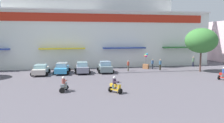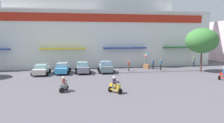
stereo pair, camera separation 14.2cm
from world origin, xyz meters
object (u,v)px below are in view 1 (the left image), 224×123
at_px(plaza_tree_1, 201,41).
at_px(parked_car_3, 105,67).
at_px(pedestrian_0, 152,63).
at_px(parked_car_1, 62,68).
at_px(scooter_rider_1, 64,85).
at_px(scooter_rider_3, 224,75).
at_px(scooter_rider_5, 115,86).
at_px(parked_car_0, 41,70).
at_px(pedestrian_2, 160,64).
at_px(pedestrian_4, 193,61).
at_px(pedestrian_3, 128,65).
at_px(balloon_vendor_cart, 146,63).
at_px(parked_car_2, 82,68).

relative_size(plaza_tree_1, parked_car_3, 1.54).
height_order(plaza_tree_1, pedestrian_0, plaza_tree_1).
bearing_deg(parked_car_1, scooter_rider_1, -88.55).
distance_m(parked_car_1, parked_car_3, 6.16).
bearing_deg(scooter_rider_3, plaza_tree_1, 81.40).
xyz_separation_m(scooter_rider_5, pedestrian_0, (9.21, 14.45, 0.25)).
xyz_separation_m(parked_car_0, parked_car_1, (2.85, 0.54, 0.04)).
xyz_separation_m(pedestrian_2, pedestrian_4, (7.27, 2.86, 0.02)).
relative_size(parked_car_1, pedestrian_3, 2.83).
bearing_deg(plaza_tree_1, pedestrian_4, 69.60).
xyz_separation_m(scooter_rider_1, pedestrian_3, (9.46, 11.46, 0.32)).
distance_m(plaza_tree_1, balloon_vendor_cart, 9.05).
xyz_separation_m(parked_car_1, parked_car_2, (2.83, -0.27, 0.03)).
height_order(parked_car_1, balloon_vendor_cart, balloon_vendor_cart).
relative_size(parked_car_2, scooter_rider_3, 2.59).
relative_size(scooter_rider_3, scooter_rider_5, 1.02).
relative_size(parked_car_0, parked_car_3, 1.05).
bearing_deg(scooter_rider_5, parked_car_1, 111.37).
height_order(parked_car_2, scooter_rider_5, parked_car_2).
relative_size(parked_car_3, pedestrian_0, 2.62).
distance_m(plaza_tree_1, parked_car_0, 23.38).
height_order(parked_car_2, pedestrian_4, pedestrian_4).
xyz_separation_m(plaza_tree_1, parked_car_0, (-22.99, 1.72, -3.89)).
xyz_separation_m(parked_car_2, pedestrian_2, (12.09, 0.66, 0.17)).
relative_size(parked_car_2, balloon_vendor_cart, 1.63).
xyz_separation_m(parked_car_1, balloon_vendor_cart, (13.24, 2.25, 0.10)).
xyz_separation_m(scooter_rider_3, balloon_vendor_cart, (-5.87, 11.33, 0.20)).
bearing_deg(parked_car_0, pedestrian_4, 8.61).
bearing_deg(parked_car_0, parked_car_1, 10.69).
distance_m(parked_car_1, scooter_rider_3, 21.15).
xyz_separation_m(plaza_tree_1, scooter_rider_5, (-15.17, -10.43, -3.95)).
bearing_deg(balloon_vendor_cart, pedestrian_3, -150.46).
bearing_deg(scooter_rider_3, pedestrian_4, 75.97).
xyz_separation_m(plaza_tree_1, pedestrian_2, (-5.22, 2.65, -3.65)).
distance_m(pedestrian_0, pedestrian_4, 8.15).
xyz_separation_m(plaza_tree_1, pedestrian_0, (-5.96, 4.02, -3.71)).
relative_size(scooter_rider_1, pedestrian_3, 0.96).
height_order(plaza_tree_1, parked_car_1, plaza_tree_1).
xyz_separation_m(parked_car_3, scooter_rider_3, (12.95, -8.84, -0.15)).
relative_size(pedestrian_0, balloon_vendor_cart, 0.63).
bearing_deg(scooter_rider_5, plaza_tree_1, 34.50).
xyz_separation_m(parked_car_0, scooter_rider_3, (21.96, -8.54, -0.06)).
height_order(plaza_tree_1, scooter_rider_1, plaza_tree_1).
bearing_deg(scooter_rider_3, scooter_rider_5, -165.67).
xyz_separation_m(parked_car_1, scooter_rider_1, (0.28, -11.19, -0.15)).
bearing_deg(plaza_tree_1, parked_car_2, 173.44).
xyz_separation_m(plaza_tree_1, balloon_vendor_cart, (-6.90, 4.51, -3.75)).
height_order(parked_car_3, pedestrian_4, pedestrian_4).
distance_m(parked_car_1, pedestrian_4, 22.42).
xyz_separation_m(plaza_tree_1, pedestrian_4, (2.05, 5.51, -3.62)).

